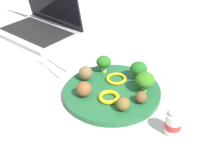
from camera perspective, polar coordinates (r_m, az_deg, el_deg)
ground_plane at (r=0.81m, az=0.00°, el=-2.09°), size 4.00×4.00×0.00m
plate at (r=0.80m, az=0.00°, el=-1.64°), size 0.28×0.28×0.02m
broccoli_floret_back_left at (r=0.83m, az=5.47°, el=3.10°), size 0.05×0.05×0.06m
broccoli_floret_mid_left at (r=0.78m, az=6.73°, el=0.75°), size 0.06×0.06×0.06m
broccoli_floret_near_rim at (r=0.86m, az=-1.70°, el=4.47°), size 0.05×0.05×0.05m
meatball_far_rim at (r=0.75m, az=5.93°, el=-2.70°), size 0.03×0.03×0.03m
meatball_back_left at (r=0.72m, az=2.24°, el=-4.06°), size 0.04×0.04×0.04m
meatball_mid_left at (r=0.84m, az=-5.44°, el=2.25°), size 0.04×0.04×0.04m
meatball_front_right at (r=0.77m, az=-5.77°, el=-1.05°), size 0.04×0.04×0.04m
pepper_ring_back_right at (r=0.76m, az=-0.65°, el=-2.69°), size 0.08×0.08×0.01m
pepper_ring_center at (r=0.84m, az=0.88°, el=1.09°), size 0.08×0.08×0.01m
napkin at (r=0.95m, az=-11.71°, el=3.44°), size 0.18×0.13×0.01m
fork at (r=0.95m, az=-10.61°, el=3.93°), size 0.12×0.03×0.01m
knife at (r=0.93m, az=-12.40°, el=3.11°), size 0.15×0.03×0.01m
yogurt_bottle at (r=0.69m, az=12.42°, el=-7.85°), size 0.04×0.04×0.07m
laptop at (r=1.20m, az=-14.36°, el=11.92°), size 0.33×0.24×0.21m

